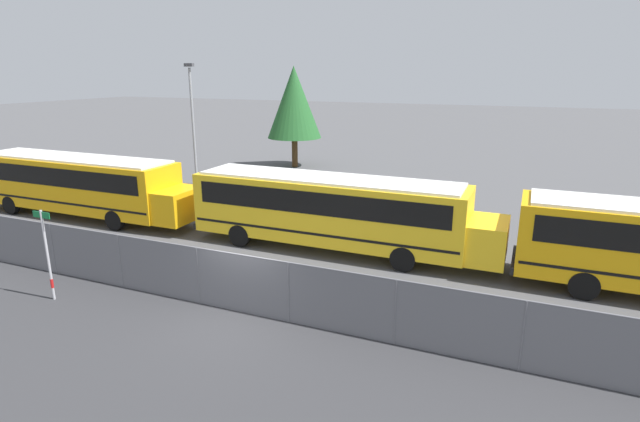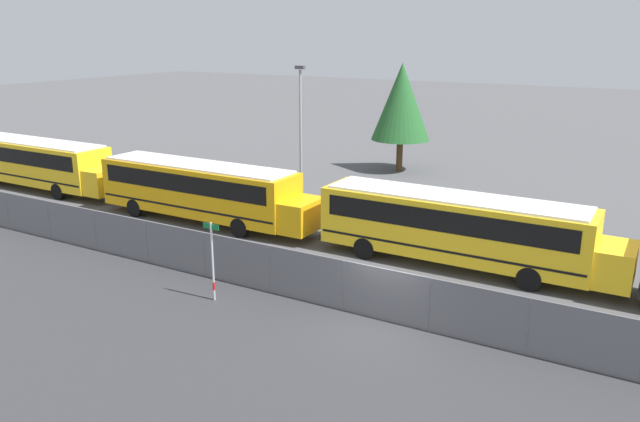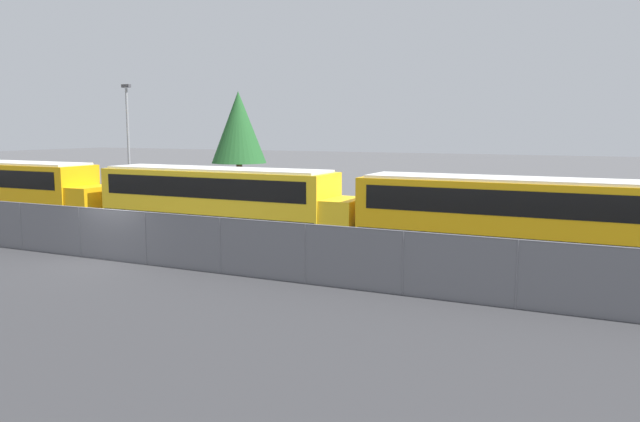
# 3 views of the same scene
# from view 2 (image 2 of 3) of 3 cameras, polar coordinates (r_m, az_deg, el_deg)

# --- Properties ---
(ground_plane) EXTENTS (200.00, 200.00, 0.00)m
(ground_plane) POSITION_cam_2_polar(r_m,az_deg,el_deg) (21.56, 5.87, -9.91)
(ground_plane) COLOR #4C4C4F
(road_strip) EXTENTS (111.97, 12.00, 0.01)m
(road_strip) POSITION_cam_2_polar(r_m,az_deg,el_deg) (16.95, -2.95, -17.68)
(road_strip) COLOR #333335
(road_strip) RESTS_ON ground_plane
(fence) EXTENTS (78.04, 0.07, 1.88)m
(fence) POSITION_cam_2_polar(r_m,az_deg,el_deg) (21.15, 5.95, -7.58)
(fence) COLOR #9EA0A5
(fence) RESTS_ON ground_plane
(school_bus_0) EXTENTS (12.54, 2.50, 3.00)m
(school_bus_0) POSITION_cam_2_polar(r_m,az_deg,el_deg) (42.18, -24.46, 4.23)
(school_bus_0) COLOR yellow
(school_bus_0) RESTS_ON ground_plane
(school_bus_1) EXTENTS (12.54, 2.50, 3.00)m
(school_bus_1) POSITION_cam_2_polar(r_m,az_deg,el_deg) (32.21, -10.74, 2.11)
(school_bus_1) COLOR #EDA80F
(school_bus_1) RESTS_ON ground_plane
(school_bus_2) EXTENTS (12.54, 2.50, 3.00)m
(school_bus_2) POSITION_cam_2_polar(r_m,az_deg,el_deg) (26.16, 12.57, -1.27)
(school_bus_2) COLOR yellow
(school_bus_2) RESTS_ON ground_plane
(street_sign) EXTENTS (0.70, 0.09, 2.96)m
(street_sign) POSITION_cam_2_polar(r_m,az_deg,el_deg) (22.67, -9.80, -4.41)
(street_sign) COLOR #B7B7BC
(street_sign) RESTS_ON ground_plane
(light_pole) EXTENTS (0.60, 0.24, 7.48)m
(light_pole) POSITION_cam_2_polar(r_m,az_deg,el_deg) (37.80, -1.79, 8.05)
(light_pole) COLOR gray
(light_pole) RESTS_ON ground_plane
(tree_0) EXTENTS (4.00, 4.00, 7.41)m
(tree_0) POSITION_cam_2_polar(r_m,az_deg,el_deg) (43.45, 7.45, 9.87)
(tree_0) COLOR #51381E
(tree_0) RESTS_ON ground_plane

